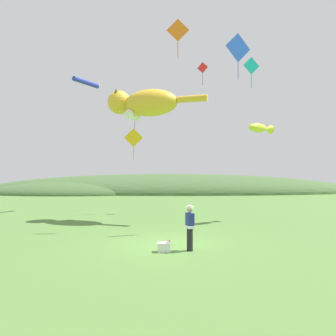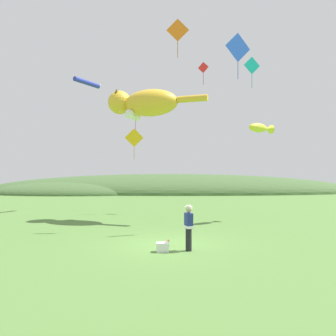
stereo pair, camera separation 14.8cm
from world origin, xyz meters
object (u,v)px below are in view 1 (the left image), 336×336
(kite_tube_streamer, at_px, (86,83))
(kite_diamond_gold, at_px, (133,138))
(kite_diamond_teal, at_px, (251,66))
(kite_diamond_pink, at_px, (135,113))
(kite_diamond_red, at_px, (202,68))
(kite_diamond_blue, at_px, (238,48))
(kite_giant_cat, at_px, (144,103))
(kite_diamond_orange, at_px, (178,30))
(festival_attendant, at_px, (190,226))
(kite_fish_windsock, at_px, (260,128))
(kite_spool, at_px, (169,242))
(picnic_cooler, at_px, (164,247))

(kite_tube_streamer, relative_size, kite_diamond_gold, 1.11)
(kite_diamond_teal, xyz_separation_m, kite_diamond_pink, (-8.20, 5.06, -2.22))
(kite_diamond_red, xyz_separation_m, kite_diamond_blue, (1.02, -7.86, -1.41))
(kite_giant_cat, height_order, kite_diamond_red, kite_diamond_red)
(kite_diamond_orange, distance_m, kite_diamond_red, 7.49)
(kite_tube_streamer, bearing_deg, festival_attendant, -60.40)
(festival_attendant, height_order, kite_fish_windsock, kite_fish_windsock)
(kite_giant_cat, relative_size, kite_fish_windsock, 3.15)
(kite_spool, xyz_separation_m, kite_diamond_orange, (0.51, 4.03, 10.60))
(kite_tube_streamer, bearing_deg, kite_diamond_teal, -18.71)
(kite_diamond_gold, bearing_deg, kite_giant_cat, -72.76)
(kite_diamond_teal, height_order, kite_diamond_red, kite_diamond_red)
(kite_spool, bearing_deg, kite_fish_windsock, 49.20)
(kite_diamond_orange, relative_size, kite_diamond_pink, 1.03)
(picnic_cooler, xyz_separation_m, kite_diamond_gold, (-2.37, 11.28, 5.33))
(picnic_cooler, xyz_separation_m, kite_diamond_blue, (3.82, 4.40, 9.36))
(kite_tube_streamer, bearing_deg, kite_spool, -61.61)
(picnic_cooler, bearing_deg, kite_giant_cat, 99.67)
(kite_fish_windsock, distance_m, kite_diamond_teal, 4.43)
(kite_diamond_blue, bearing_deg, kite_giant_cat, 144.50)
(festival_attendant, xyz_separation_m, kite_diamond_orange, (-0.32, 4.91, 9.79))
(kite_tube_streamer, distance_m, kite_diamond_blue, 13.12)
(kite_diamond_blue, bearing_deg, kite_diamond_pink, 123.82)
(kite_diamond_orange, height_order, kite_diamond_gold, kite_diamond_orange)
(kite_tube_streamer, relative_size, kite_diamond_blue, 1.03)
(picnic_cooler, distance_m, kite_diamond_red, 16.55)
(festival_attendant, xyz_separation_m, kite_diamond_teal, (4.64, 8.69, 9.06))
(kite_fish_windsock, relative_size, kite_diamond_red, 1.14)
(kite_diamond_gold, bearing_deg, festival_attendant, -73.09)
(picnic_cooler, height_order, kite_diamond_gold, kite_diamond_gold)
(kite_diamond_orange, relative_size, kite_diamond_teal, 1.04)
(picnic_cooler, bearing_deg, kite_diamond_gold, 101.84)
(kite_diamond_red, bearing_deg, kite_tube_streamer, 176.13)
(kite_giant_cat, relative_size, kite_diamond_teal, 3.08)
(kite_tube_streamer, xyz_separation_m, kite_diamond_gold, (3.84, -1.59, -4.48))
(festival_attendant, distance_m, kite_diamond_blue, 9.98)
(kite_diamond_pink, bearing_deg, kite_spool, -77.98)
(kite_spool, bearing_deg, kite_diamond_pink, 102.02)
(kite_tube_streamer, bearing_deg, kite_diamond_gold, -22.48)
(kite_diamond_blue, bearing_deg, kite_spool, -137.22)
(kite_diamond_teal, distance_m, kite_diamond_red, 4.54)
(kite_diamond_orange, height_order, kite_diamond_red, kite_diamond_red)
(kite_diamond_gold, bearing_deg, kite_diamond_pink, 94.04)
(festival_attendant, bearing_deg, kite_tube_streamer, 119.60)
(kite_diamond_red, bearing_deg, kite_diamond_orange, -106.36)
(kite_spool, relative_size, kite_giant_cat, 0.04)
(kite_diamond_red, bearing_deg, kite_diamond_pink, 162.84)
(festival_attendant, xyz_separation_m, kite_tube_streamer, (-7.22, 12.70, 9.04))
(kite_diamond_orange, xyz_separation_m, kite_diamond_blue, (3.12, -0.67, -1.20))
(picnic_cooler, distance_m, kite_diamond_blue, 11.02)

